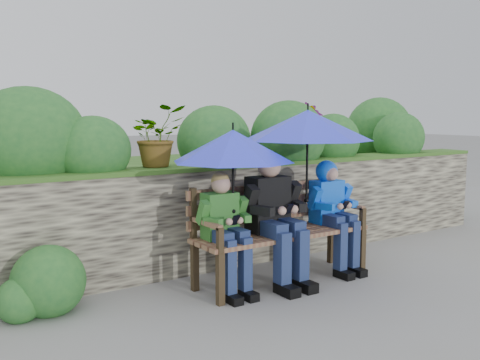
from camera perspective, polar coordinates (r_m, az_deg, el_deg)
ground at (r=4.85m, az=0.66°, el=-11.34°), size 60.00×60.00×0.00m
garden_backdrop at (r=6.03m, az=-8.16°, el=-1.49°), size 8.00×2.89×1.81m
park_bench at (r=4.95m, az=4.04°, el=-4.81°), size 1.71×0.50×0.90m
boy_left at (r=4.53m, az=-1.56°, el=-4.86°), size 0.44×0.51×1.04m
boy_middle at (r=4.79m, az=3.74°, el=-3.43°), size 0.56×0.65×1.20m
boy_right at (r=5.27m, az=9.84°, el=-2.66°), size 0.46×0.56×1.08m
umbrella_left at (r=4.50m, az=-0.75°, el=3.65°), size 1.05×1.05×0.78m
umbrella_right at (r=4.97m, az=7.23°, el=5.83°), size 1.20×1.20×0.92m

